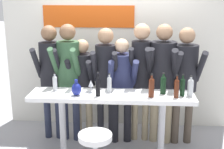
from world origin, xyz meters
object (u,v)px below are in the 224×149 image
Objects in this scene: wine_bottle_4 at (190,87)px; person_center_right at (122,80)px; wine_bottle_5 at (183,86)px; person_far_left at (51,69)px; person_right at (141,68)px; wine_glass_0 at (91,84)px; person_center_left at (83,78)px; wine_bottle_3 at (55,82)px; tasting_table at (112,106)px; wine_bottle_6 at (151,86)px; person_far_right at (163,71)px; person_center at (106,72)px; person_rightmost at (185,73)px; person_left at (69,70)px; decorative_vase at (76,89)px; wine_bottle_0 at (177,87)px; wine_bottle_2 at (98,85)px; wine_bottle_1 at (163,84)px; wine_bottle_7 at (109,84)px.

person_center_right is at bearing 149.71° from wine_bottle_4.
person_far_left is at bearing 162.65° from wine_bottle_5.
wine_glass_0 is at bearing -139.68° from person_right.
person_center_left is at bearing 4.01° from person_far_left.
wine_bottle_5 is 1.22m from wine_glass_0.
person_right is 1.31m from wine_bottle_3.
person_center_right is (0.11, 0.52, 0.22)m from tasting_table.
wine_glass_0 is (0.51, -0.05, 0.01)m from wine_bottle_3.
wine_bottle_4 is 0.52m from wine_bottle_6.
person_far_right reaches higher than person_far_left.
person_center_left is 0.40m from person_center.
person_far_left reaches higher than person_rightmost.
wine_bottle_5 is at bearing -27.43° from person_center.
person_rightmost is at bearing 78.20° from wine_bottle_5.
wine_bottle_6 reaches higher than wine_bottle_3.
decorative_vase is (0.23, -0.63, -0.10)m from person_left.
person_left is at bearing 161.27° from wine_bottle_5.
wine_bottle_0 is 1.03× the size of wine_bottle_5.
wine_bottle_2 is at bearing -39.10° from person_far_left.
person_center_left is at bearing 129.20° from tasting_table.
person_center_left is 1.55m from person_rightmost.
person_left is 0.82m from person_center_right.
wine_bottle_1 is (1.38, -0.47, -0.06)m from person_left.
person_left reaches higher than person_far_left.
tasting_table is at bearing -7.72° from wine_glass_0.
tasting_table is 0.41m from wine_glass_0.
person_center_right is 0.74m from wine_bottle_1.
wine_bottle_0 is at bearing -6.31° from wine_bottle_3.
tasting_table is 0.94m from person_left.
person_right is at bearing 38.73° from decorative_vase.
wine_bottle_0 is (0.85, -0.10, 0.31)m from tasting_table.
person_far_right is at bearing 37.21° from tasting_table.
person_rightmost is at bearing 88.34° from wine_bottle_4.
person_far_left reaches higher than wine_bottle_0.
person_center is 0.71m from decorative_vase.
person_center_right is 0.63m from person_far_right.
person_center_right is at bearing -4.85° from person_center_left.
wine_bottle_0 is 0.90m from wine_bottle_7.
person_center is 0.99× the size of person_rightmost.
wine_bottle_1 is at bearing 7.65° from decorative_vase.
person_center is 0.80m from wine_bottle_3.
wine_bottle_1 is at bearing 4.76° from tasting_table.
decorative_vase is at bearing 179.52° from wine_bottle_2.
tasting_table is at bearing 178.65° from wine_bottle_5.
person_right reaches higher than wine_bottle_3.
tasting_table is 7.95× the size of wine_bottle_4.
person_center_left is 0.78m from wine_bottle_2.
wine_bottle_4 is (0.19, 0.07, -0.01)m from wine_bottle_0.
person_center_left is at bearing 167.23° from person_center.
wine_bottle_5 reaches higher than tasting_table.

